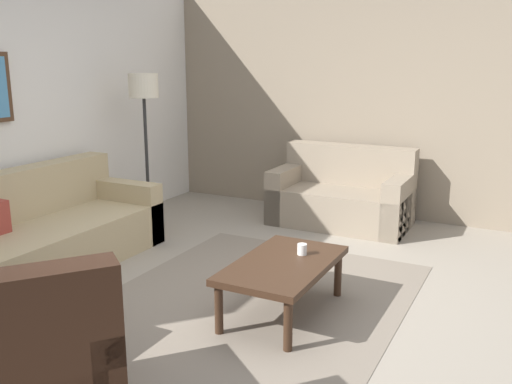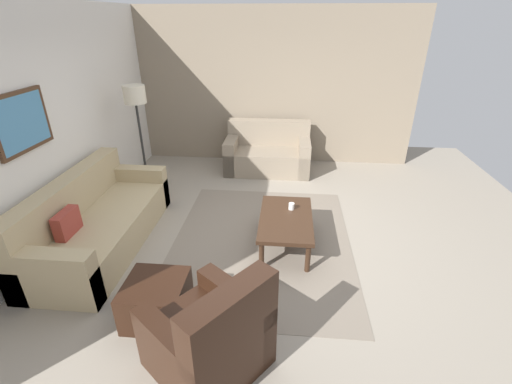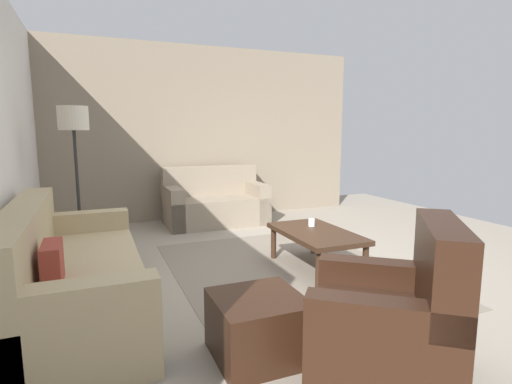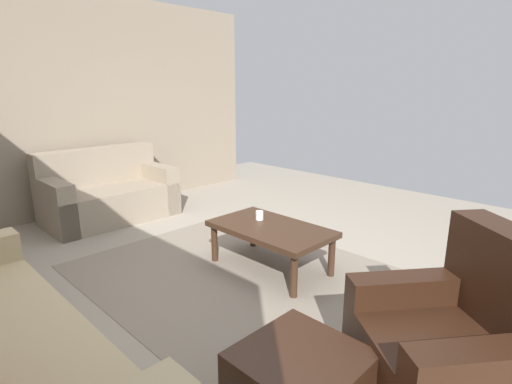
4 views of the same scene
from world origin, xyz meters
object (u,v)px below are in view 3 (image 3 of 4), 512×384
at_px(couch_loveseat, 214,204).
at_px(cup, 312,222).
at_px(coffee_table, 316,236).
at_px(armchair_leather, 395,328).
at_px(lamp_standing, 74,134).
at_px(couch_main, 64,279).
at_px(ottoman, 258,326).

relative_size(couch_loveseat, cup, 18.35).
distance_m(coffee_table, cup, 0.23).
xyz_separation_m(couch_loveseat, armchair_leather, (-4.30, 0.17, 0.01)).
xyz_separation_m(cup, lamp_standing, (1.15, 2.35, 0.96)).
xyz_separation_m(couch_loveseat, coffee_table, (-2.49, -0.37, 0.06)).
relative_size(couch_main, couch_loveseat, 1.50).
height_order(armchair_leather, coffee_table, armchair_leather).
relative_size(ottoman, lamp_standing, 0.33).
distance_m(armchair_leather, ottoman, 0.83).
xyz_separation_m(couch_main, armchair_leather, (-1.63, -1.83, 0.01)).
xyz_separation_m(armchair_leather, ottoman, (0.51, 0.65, -0.11)).
relative_size(ottoman, cup, 6.71).
distance_m(couch_loveseat, cup, 2.34).
relative_size(couch_loveseat, armchair_leather, 1.36).
distance_m(couch_main, lamp_standing, 1.89).
bearing_deg(couch_main, armchair_leather, -131.56).
height_order(armchair_leather, cup, armchair_leather).
bearing_deg(couch_loveseat, coffee_table, -171.48).
distance_m(ottoman, cup, 1.97).
bearing_deg(lamp_standing, couch_main, 176.48).
distance_m(couch_loveseat, coffee_table, 2.52).
xyz_separation_m(ottoman, coffee_table, (1.29, -1.20, 0.16)).
bearing_deg(armchair_leather, couch_main, 48.44).
bearing_deg(cup, ottoman, 139.94).
bearing_deg(couch_loveseat, cup, -169.19).
bearing_deg(couch_main, coffee_table, -85.74).
height_order(coffee_table, cup, cup).
distance_m(armchair_leather, lamp_standing, 3.77).
bearing_deg(coffee_table, armchair_leather, 163.22).
bearing_deg(couch_main, couch_loveseat, -36.89).
bearing_deg(couch_main, lamp_standing, -3.52).
bearing_deg(lamp_standing, ottoman, -157.60).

